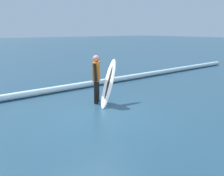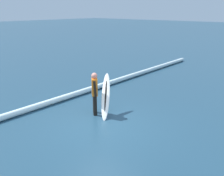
{
  "view_description": "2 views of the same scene",
  "coord_description": "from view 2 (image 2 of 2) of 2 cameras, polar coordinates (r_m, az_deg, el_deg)",
  "views": [
    {
      "loc": [
        3.51,
        5.4,
        2.31
      ],
      "look_at": [
        -0.06,
        0.69,
        0.88
      ],
      "focal_mm": 38.32,
      "sensor_mm": 36.0,
      "label": 1
    },
    {
      "loc": [
        5.71,
        5.48,
        3.72
      ],
      "look_at": [
        -0.94,
        -0.34,
        1.04
      ],
      "focal_mm": 42.2,
      "sensor_mm": 36.0,
      "label": 2
    }
  ],
  "objects": [
    {
      "name": "ground_plane",
      "position": [
        8.75,
        -2.4,
        -8.31
      ],
      "size": [
        145.27,
        145.27,
        0.0
      ],
      "primitive_type": "plane",
      "color": "navy"
    },
    {
      "name": "surfer",
      "position": [
        9.47,
        -3.78,
        -0.71
      ],
      "size": [
        0.38,
        0.47,
        1.55
      ],
      "rotation": [
        0.0,
        0.0,
        0.84
      ],
      "color": "black",
      "rests_on": "ground_plane"
    },
    {
      "name": "wave_crest_foreground",
      "position": [
        11.98,
        -6.31,
        -0.75
      ],
      "size": [
        20.33,
        0.73,
        0.24
      ],
      "primitive_type": "cylinder",
      "rotation": [
        0.0,
        1.57,
        0.02
      ],
      "color": "white",
      "rests_on": "ground_plane"
    },
    {
      "name": "surfboard",
      "position": [
        9.55,
        -1.37,
        -1.71
      ],
      "size": [
        1.31,
        1.11,
        1.38
      ],
      "color": "white",
      "rests_on": "ground_plane"
    }
  ]
}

